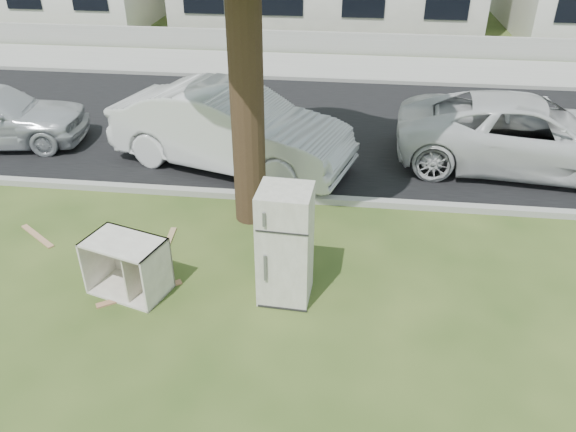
# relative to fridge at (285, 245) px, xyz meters

# --- Properties ---
(ground) EXTENTS (120.00, 120.00, 0.00)m
(ground) POSITION_rel_fridge_xyz_m (-0.45, 0.25, -0.85)
(ground) COLOR #2D4418
(road) EXTENTS (120.00, 7.00, 0.01)m
(road) POSITION_rel_fridge_xyz_m (-0.45, 6.25, -0.84)
(road) COLOR black
(road) RESTS_ON ground
(kerb_near) EXTENTS (120.00, 0.18, 0.12)m
(kerb_near) POSITION_rel_fridge_xyz_m (-0.45, 2.70, -0.85)
(kerb_near) COLOR gray
(kerb_near) RESTS_ON ground
(kerb_far) EXTENTS (120.00, 0.18, 0.12)m
(kerb_far) POSITION_rel_fridge_xyz_m (-0.45, 9.80, -0.85)
(kerb_far) COLOR gray
(kerb_far) RESTS_ON ground
(sidewalk) EXTENTS (120.00, 2.80, 0.01)m
(sidewalk) POSITION_rel_fridge_xyz_m (-0.45, 11.25, -0.84)
(sidewalk) COLOR gray
(sidewalk) RESTS_ON ground
(low_wall) EXTENTS (120.00, 0.15, 0.70)m
(low_wall) POSITION_rel_fridge_xyz_m (-0.45, 12.85, -0.50)
(low_wall) COLOR gray
(low_wall) RESTS_ON ground
(fridge) EXTENTS (0.73, 0.68, 1.69)m
(fridge) POSITION_rel_fridge_xyz_m (0.00, 0.00, 0.00)
(fridge) COLOR beige
(fridge) RESTS_ON ground
(cabinet) EXTENTS (1.21, 0.95, 0.83)m
(cabinet) POSITION_rel_fridge_xyz_m (-2.21, -0.16, -0.43)
(cabinet) COLOR white
(cabinet) RESTS_ON ground
(plank_a) EXTENTS (1.07, 0.77, 0.02)m
(plank_a) POSITION_rel_fridge_xyz_m (-2.05, -0.24, -0.83)
(plank_a) COLOR #9F6D4D
(plank_a) RESTS_ON ground
(plank_b) EXTENTS (0.83, 0.64, 0.02)m
(plank_b) POSITION_rel_fridge_xyz_m (-4.25, 0.99, -0.83)
(plank_b) COLOR #A97B58
(plank_b) RESTS_ON ground
(plank_c) EXTENTS (0.16, 0.85, 0.02)m
(plank_c) POSITION_rel_fridge_xyz_m (-2.05, 1.08, -0.83)
(plank_c) COLOR tan
(plank_c) RESTS_ON ground
(car_center) EXTENTS (5.15, 3.00, 1.60)m
(car_center) POSITION_rel_fridge_xyz_m (-1.60, 4.04, -0.04)
(car_center) COLOR silver
(car_center) RESTS_ON ground
(car_right) EXTENTS (5.32, 2.86, 1.42)m
(car_right) POSITION_rel_fridge_xyz_m (4.26, 4.68, -0.14)
(car_right) COLOR silver
(car_right) RESTS_ON ground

